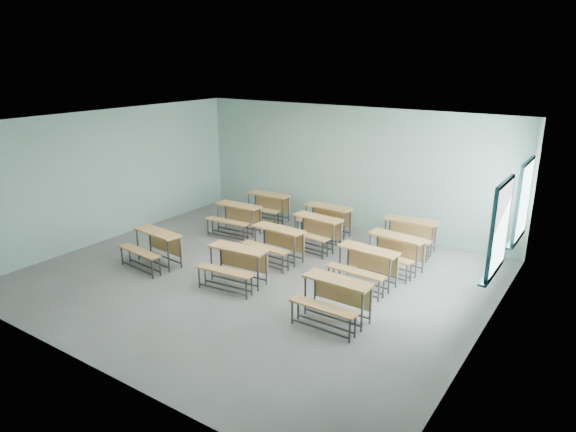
% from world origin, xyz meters
% --- Properties ---
extents(room, '(9.04, 8.04, 3.24)m').
position_xyz_m(room, '(0.08, 0.03, 1.60)').
color(room, gray).
rests_on(room, ground).
extents(desk_unit_r0c0, '(1.30, 0.95, 0.76)m').
position_xyz_m(desk_unit_r0c0, '(-2.23, -0.79, 0.51)').
color(desk_unit_r0c0, '#B68041').
rests_on(desk_unit_r0c0, ground).
extents(desk_unit_r0c1, '(1.29, 0.93, 0.76)m').
position_xyz_m(desk_unit_r0c1, '(-0.12, -0.57, 0.51)').
color(desk_unit_r0c1, '#B68041').
rests_on(desk_unit_r0c1, ground).
extents(desk_unit_r0c2, '(1.22, 0.83, 0.76)m').
position_xyz_m(desk_unit_r0c2, '(2.26, -0.80, 0.51)').
color(desk_unit_r0c2, '#B68041').
rests_on(desk_unit_r0c2, ground).
extents(desk_unit_r1c1, '(1.25, 0.88, 0.76)m').
position_xyz_m(desk_unit_r1c1, '(-0.16, 0.88, 0.51)').
color(desk_unit_r1c1, '#B68041').
rests_on(desk_unit_r1c1, ground).
extents(desk_unit_r1c2, '(1.26, 0.88, 0.76)m').
position_xyz_m(desk_unit_r1c2, '(2.06, 0.82, 0.51)').
color(desk_unit_r1c2, '#B68041').
rests_on(desk_unit_r1c2, ground).
extents(desk_unit_r2c0, '(1.25, 0.87, 0.76)m').
position_xyz_m(desk_unit_r2c0, '(-2.07, 1.83, 0.51)').
color(desk_unit_r2c0, '#B68041').
rests_on(desk_unit_r2c0, ground).
extents(desk_unit_r2c1, '(1.27, 0.91, 0.76)m').
position_xyz_m(desk_unit_r2c1, '(0.15, 2.06, 0.51)').
color(desk_unit_r2c1, '#B68041').
rests_on(desk_unit_r2c1, ground).
extents(desk_unit_r2c2, '(1.29, 0.93, 0.76)m').
position_xyz_m(desk_unit_r2c2, '(2.23, 1.87, 0.51)').
color(desk_unit_r2c2, '#B68041').
rests_on(desk_unit_r2c2, ground).
extents(desk_unit_r3c0, '(1.25, 0.87, 0.76)m').
position_xyz_m(desk_unit_r3c0, '(-2.07, 3.13, 0.51)').
color(desk_unit_r3c0, '#B68041').
rests_on(desk_unit_r3c0, ground).
extents(desk_unit_r3c1, '(1.21, 0.82, 0.76)m').
position_xyz_m(desk_unit_r3c1, '(-0.08, 3.00, 0.51)').
color(desk_unit_r3c1, '#B68041').
rests_on(desk_unit_r3c1, ground).
extents(desk_unit_r3c2, '(1.28, 0.92, 0.76)m').
position_xyz_m(desk_unit_r3c2, '(2.09, 3.11, 0.51)').
color(desk_unit_r3c2, '#B68041').
rests_on(desk_unit_r3c2, ground).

